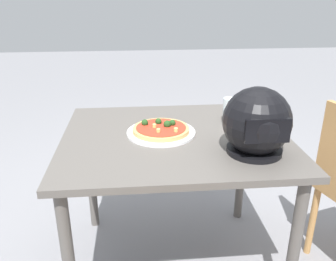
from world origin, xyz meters
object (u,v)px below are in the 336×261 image
Objects in this scene: dining_table at (175,153)px; motorcycle_helmet at (257,123)px; pizza at (161,129)px; drinking_glass at (230,111)px.

dining_table is 0.44m from motorcycle_helmet.
pizza is 0.46m from motorcycle_helmet.
motorcycle_helmet is at bearing 145.43° from dining_table.
dining_table is 0.14m from pizza.
motorcycle_helmet is at bearing 93.09° from drinking_glass.
pizza is at bearing -24.38° from dining_table.
drinking_glass reaches higher than pizza.
drinking_glass is at bearing -164.09° from pizza.
pizza is 2.02× the size of drinking_glass.
dining_table is 3.91× the size of pizza.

